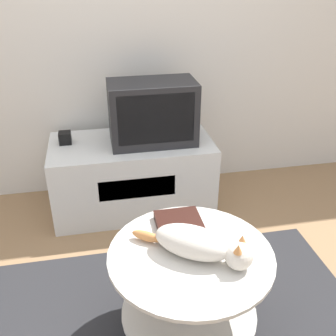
# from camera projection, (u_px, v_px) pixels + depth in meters

# --- Properties ---
(wall_back) EXTENTS (8.00, 0.05, 2.60)m
(wall_back) POSITION_uv_depth(u_px,v_px,m) (127.00, 14.00, 2.66)
(wall_back) COLOR silver
(wall_back) RESTS_ON ground_plane
(tv_stand) EXTENTS (1.12, 0.56, 0.52)m
(tv_stand) POSITION_uv_depth(u_px,v_px,m) (133.00, 175.00, 2.83)
(tv_stand) COLOR silver
(tv_stand) RESTS_ON ground_plane
(tv) EXTENTS (0.57, 0.32, 0.42)m
(tv) POSITION_uv_depth(u_px,v_px,m) (153.00, 113.00, 2.61)
(tv) COLOR #232326
(tv) RESTS_ON tv_stand
(speaker) EXTENTS (0.08, 0.08, 0.08)m
(speaker) POSITION_uv_depth(u_px,v_px,m) (65.00, 138.00, 2.67)
(speaker) COLOR black
(speaker) RESTS_ON tv_stand
(coffee_table) EXTENTS (0.72, 0.72, 0.50)m
(coffee_table) POSITION_uv_depth(u_px,v_px,m) (190.00, 283.00, 1.77)
(coffee_table) COLOR #B2B2B7
(coffee_table) RESTS_ON rug
(dvd_box) EXTENTS (0.21, 0.21, 0.04)m
(dvd_box) POSITION_uv_depth(u_px,v_px,m) (179.00, 224.00, 1.84)
(dvd_box) COLOR black
(dvd_box) RESTS_ON coffee_table
(cat) EXTENTS (0.47, 0.35, 0.14)m
(cat) POSITION_uv_depth(u_px,v_px,m) (200.00, 244.00, 1.64)
(cat) COLOR silver
(cat) RESTS_ON coffee_table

